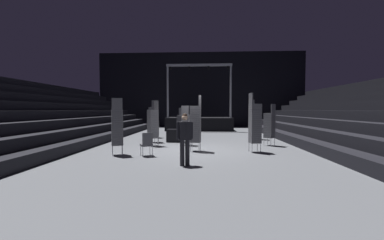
{
  "coord_description": "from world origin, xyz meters",
  "views": [
    {
      "loc": [
        0.47,
        -10.77,
        1.84
      ],
      "look_at": [
        -0.07,
        -0.52,
        1.4
      ],
      "focal_mm": 22.29,
      "sensor_mm": 36.0,
      "label": 1
    }
  ],
  "objects_px": {
    "chair_stack_mid_centre": "(196,123)",
    "chair_stack_rear_centre": "(153,123)",
    "chair_stack_rear_left": "(181,124)",
    "chair_stack_aisle_right": "(257,120)",
    "loose_chair_near_man": "(147,143)",
    "chair_stack_mid_right": "(155,127)",
    "equipment_road_case": "(175,136)",
    "chair_stack_mid_left": "(270,125)",
    "chair_stack_front_left": "(255,123)",
    "chair_stack_aisle_left": "(153,119)",
    "chair_stack_front_right": "(187,126)",
    "man_with_tie": "(185,136)",
    "stage_riser": "(199,123)",
    "chair_stack_rear_right": "(117,127)"
  },
  "relations": [
    {
      "from": "chair_stack_mid_centre",
      "to": "chair_stack_rear_centre",
      "type": "bearing_deg",
      "value": 64.68
    },
    {
      "from": "chair_stack_rear_left",
      "to": "chair_stack_aisle_right",
      "type": "distance_m",
      "value": 4.71
    },
    {
      "from": "loose_chair_near_man",
      "to": "chair_stack_mid_right",
      "type": "bearing_deg",
      "value": 70.0
    },
    {
      "from": "chair_stack_rear_left",
      "to": "equipment_road_case",
      "type": "height_order",
      "value": "chair_stack_rear_left"
    },
    {
      "from": "chair_stack_mid_left",
      "to": "chair_stack_rear_left",
      "type": "height_order",
      "value": "chair_stack_mid_left"
    },
    {
      "from": "chair_stack_front_left",
      "to": "chair_stack_rear_left",
      "type": "xyz_separation_m",
      "value": [
        -3.63,
        4.33,
        -0.29
      ]
    },
    {
      "from": "chair_stack_mid_left",
      "to": "loose_chair_near_man",
      "type": "xyz_separation_m",
      "value": [
        -5.61,
        -3.1,
        -0.53
      ]
    },
    {
      "from": "chair_stack_rear_centre",
      "to": "chair_stack_front_left",
      "type": "bearing_deg",
      "value": -145.2
    },
    {
      "from": "chair_stack_mid_left",
      "to": "chair_stack_aisle_left",
      "type": "relative_size",
      "value": 0.86
    },
    {
      "from": "chair_stack_aisle_left",
      "to": "chair_stack_mid_centre",
      "type": "bearing_deg",
      "value": 137.71
    },
    {
      "from": "chair_stack_mid_left",
      "to": "chair_stack_rear_centre",
      "type": "xyz_separation_m",
      "value": [
        -5.95,
        -0.42,
        0.08
      ]
    },
    {
      "from": "chair_stack_front_left",
      "to": "chair_stack_aisle_right",
      "type": "height_order",
      "value": "chair_stack_front_left"
    },
    {
      "from": "chair_stack_front_right",
      "to": "chair_stack_mid_left",
      "type": "relative_size",
      "value": 0.96
    },
    {
      "from": "chair_stack_front_left",
      "to": "chair_stack_front_right",
      "type": "bearing_deg",
      "value": -130.58
    },
    {
      "from": "chair_stack_front_left",
      "to": "chair_stack_aisle_right",
      "type": "xyz_separation_m",
      "value": [
        1.07,
        4.59,
        -0.04
      ]
    },
    {
      "from": "man_with_tie",
      "to": "chair_stack_aisle_left",
      "type": "bearing_deg",
      "value": -94.28
    },
    {
      "from": "stage_riser",
      "to": "chair_stack_aisle_right",
      "type": "relative_size",
      "value": 2.37
    },
    {
      "from": "chair_stack_rear_centre",
      "to": "chair_stack_aisle_right",
      "type": "height_order",
      "value": "chair_stack_aisle_right"
    },
    {
      "from": "chair_stack_mid_right",
      "to": "loose_chair_near_man",
      "type": "relative_size",
      "value": 1.81
    },
    {
      "from": "man_with_tie",
      "to": "loose_chair_near_man",
      "type": "xyz_separation_m",
      "value": [
        -1.64,
        1.51,
        -0.44
      ]
    },
    {
      "from": "chair_stack_front_right",
      "to": "chair_stack_aisle_left",
      "type": "height_order",
      "value": "chair_stack_aisle_left"
    },
    {
      "from": "chair_stack_aisle_left",
      "to": "loose_chair_near_man",
      "type": "height_order",
      "value": "chair_stack_aisle_left"
    },
    {
      "from": "chair_stack_rear_left",
      "to": "equipment_road_case",
      "type": "distance_m",
      "value": 1.38
    },
    {
      "from": "man_with_tie",
      "to": "equipment_road_case",
      "type": "distance_m",
      "value": 5.89
    },
    {
      "from": "chair_stack_aisle_left",
      "to": "chair_stack_front_right",
      "type": "bearing_deg",
      "value": 143.74
    },
    {
      "from": "chair_stack_mid_left",
      "to": "chair_stack_rear_centre",
      "type": "bearing_deg",
      "value": 136.98
    },
    {
      "from": "chair_stack_rear_left",
      "to": "chair_stack_aisle_right",
      "type": "xyz_separation_m",
      "value": [
        4.7,
        0.26,
        0.25
      ]
    },
    {
      "from": "chair_stack_rear_right",
      "to": "equipment_road_case",
      "type": "xyz_separation_m",
      "value": [
        1.86,
        4.06,
        -0.79
      ]
    },
    {
      "from": "chair_stack_front_left",
      "to": "chair_stack_aisle_left",
      "type": "xyz_separation_m",
      "value": [
        -5.57,
        5.23,
        -0.04
      ]
    },
    {
      "from": "stage_riser",
      "to": "equipment_road_case",
      "type": "xyz_separation_m",
      "value": [
        -1.21,
        -8.14,
        -0.29
      ]
    },
    {
      "from": "man_with_tie",
      "to": "chair_stack_rear_right",
      "type": "height_order",
      "value": "chair_stack_rear_right"
    },
    {
      "from": "stage_riser",
      "to": "man_with_tie",
      "type": "relative_size",
      "value": 3.4
    },
    {
      "from": "loose_chair_near_man",
      "to": "stage_riser",
      "type": "bearing_deg",
      "value": 54.29
    },
    {
      "from": "equipment_road_case",
      "to": "stage_riser",
      "type": "bearing_deg",
      "value": 81.55
    },
    {
      "from": "man_with_tie",
      "to": "loose_chair_near_man",
      "type": "distance_m",
      "value": 2.27
    },
    {
      "from": "chair_stack_front_left",
      "to": "chair_stack_aisle_right",
      "type": "relative_size",
      "value": 1.03
    },
    {
      "from": "man_with_tie",
      "to": "loose_chair_near_man",
      "type": "relative_size",
      "value": 1.83
    },
    {
      "from": "chair_stack_mid_left",
      "to": "chair_stack_rear_left",
      "type": "distance_m",
      "value": 5.34
    },
    {
      "from": "chair_stack_front_right",
      "to": "loose_chair_near_man",
      "type": "height_order",
      "value": "chair_stack_front_right"
    },
    {
      "from": "man_with_tie",
      "to": "chair_stack_aisle_left",
      "type": "xyz_separation_m",
      "value": [
        -2.76,
        7.87,
        0.26
      ]
    },
    {
      "from": "chair_stack_front_right",
      "to": "chair_stack_mid_left",
      "type": "bearing_deg",
      "value": 24.86
    },
    {
      "from": "chair_stack_aisle_left",
      "to": "chair_stack_aisle_right",
      "type": "bearing_deg",
      "value": -168.26
    },
    {
      "from": "chair_stack_aisle_left",
      "to": "chair_stack_front_left",
      "type": "bearing_deg",
      "value": 154.06
    },
    {
      "from": "chair_stack_rear_left",
      "to": "equipment_road_case",
      "type": "bearing_deg",
      "value": 91.61
    },
    {
      "from": "chair_stack_rear_centre",
      "to": "loose_chair_near_man",
      "type": "relative_size",
      "value": 2.44
    },
    {
      "from": "chair_stack_front_left",
      "to": "chair_stack_front_right",
      "type": "relative_size",
      "value": 1.25
    },
    {
      "from": "chair_stack_aisle_left",
      "to": "chair_stack_aisle_right",
      "type": "relative_size",
      "value": 1.0
    },
    {
      "from": "chair_stack_mid_left",
      "to": "equipment_road_case",
      "type": "height_order",
      "value": "chair_stack_mid_left"
    },
    {
      "from": "chair_stack_mid_left",
      "to": "chair_stack_rear_right",
      "type": "height_order",
      "value": "chair_stack_rear_right"
    },
    {
      "from": "stage_riser",
      "to": "man_with_tie",
      "type": "bearing_deg",
      "value": -90.72
    }
  ]
}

